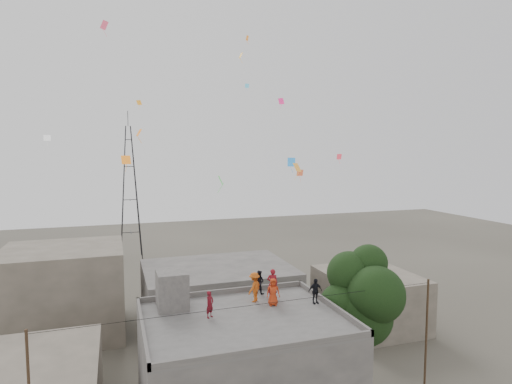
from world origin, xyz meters
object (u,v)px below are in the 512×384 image
at_px(stair_head_box, 172,290).
at_px(tree, 363,299).
at_px(transmission_tower, 130,193).
at_px(person_dark_adult, 315,291).
at_px(person_red_adult, 272,283).

xyz_separation_m(stair_head_box, tree, (10.57, -2.00, -1.00)).
bearing_deg(transmission_tower, person_dark_adult, -77.91).
xyz_separation_m(stair_head_box, person_red_adult, (5.67, -0.24, -0.15)).
bearing_deg(transmission_tower, tree, -73.91).
distance_m(tree, transmission_tower, 41.12).
relative_size(stair_head_box, person_red_adult, 1.17).
bearing_deg(tree, person_red_adult, 160.23).
xyz_separation_m(tree, transmission_tower, (-11.37, 39.40, 2.97)).
height_order(stair_head_box, tree, tree).
bearing_deg(person_dark_adult, stair_head_box, 164.55).
distance_m(stair_head_box, person_dark_adult, 7.82).
height_order(transmission_tower, person_dark_adult, transmission_tower).
relative_size(tree, person_dark_adult, 6.48).
height_order(stair_head_box, person_red_adult, stair_head_box).
xyz_separation_m(person_red_adult, person_dark_adult, (1.93, -1.58, -0.15)).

